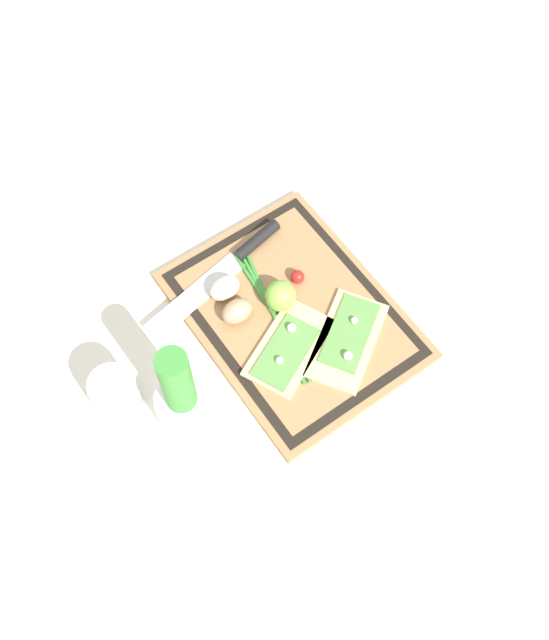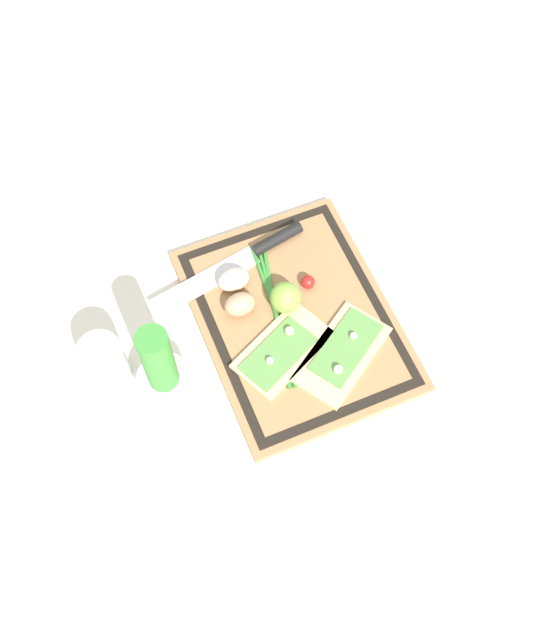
# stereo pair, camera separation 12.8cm
# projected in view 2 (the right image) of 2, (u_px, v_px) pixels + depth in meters

# --- Properties ---
(ground_plane) EXTENTS (6.00, 6.00, 0.00)m
(ground_plane) POSITION_uv_depth(u_px,v_px,m) (296.00, 322.00, 1.32)
(ground_plane) COLOR silver
(cutting_board) EXTENTS (0.42, 0.33, 0.02)m
(cutting_board) POSITION_uv_depth(u_px,v_px,m) (296.00, 319.00, 1.32)
(cutting_board) COLOR #997047
(cutting_board) RESTS_ON ground_plane
(pizza_slice_near) EXTENTS (0.18, 0.20, 0.02)m
(pizza_slice_near) POSITION_uv_depth(u_px,v_px,m) (343.00, 353.00, 1.27)
(pizza_slice_near) COLOR #DBBC7F
(pizza_slice_near) RESTS_ON cutting_board
(pizza_slice_far) EXTENTS (0.16, 0.19, 0.02)m
(pizza_slice_far) POSITION_uv_depth(u_px,v_px,m) (282.00, 350.00, 1.27)
(pizza_slice_far) COLOR #DBBC7F
(pizza_slice_far) RESTS_ON cutting_board
(knife) EXTENTS (0.09, 0.31, 0.02)m
(knife) POSITION_uv_depth(u_px,v_px,m) (253.00, 253.00, 1.36)
(knife) COLOR silver
(knife) RESTS_ON cutting_board
(egg_brown) EXTENTS (0.04, 0.06, 0.04)m
(egg_brown) POSITION_uv_depth(u_px,v_px,m) (240.00, 304.00, 1.29)
(egg_brown) COLOR tan
(egg_brown) RESTS_ON cutting_board
(egg_pink) EXTENTS (0.04, 0.06, 0.04)m
(egg_pink) POSITION_uv_depth(u_px,v_px,m) (234.00, 280.00, 1.32)
(egg_pink) COLOR beige
(egg_pink) RESTS_ON cutting_board
(lime) EXTENTS (0.05, 0.05, 0.05)m
(lime) POSITION_uv_depth(u_px,v_px,m) (286.00, 298.00, 1.29)
(lime) COLOR #7FB742
(lime) RESTS_ON cutting_board
(cherry_tomato_red) EXTENTS (0.02, 0.02, 0.02)m
(cherry_tomato_red) POSITION_uv_depth(u_px,v_px,m) (308.00, 282.00, 1.32)
(cherry_tomato_red) COLOR red
(cherry_tomato_red) RESTS_ON cutting_board
(scallion_bunch) EXTENTS (0.29, 0.07, 0.01)m
(scallion_bunch) POSITION_uv_depth(u_px,v_px,m) (276.00, 313.00, 1.31)
(scallion_bunch) COLOR #388433
(scallion_bunch) RESTS_ON cutting_board
(herb_pot) EXTENTS (0.09, 0.09, 0.22)m
(herb_pot) POSITION_uv_depth(u_px,v_px,m) (164.00, 377.00, 1.19)
(herb_pot) COLOR white
(herb_pot) RESTS_ON ground_plane
(sauce_jar) EXTENTS (0.08, 0.08, 0.10)m
(sauce_jar) POSITION_uv_depth(u_px,v_px,m) (105.00, 364.00, 1.24)
(sauce_jar) COLOR silver
(sauce_jar) RESTS_ON ground_plane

